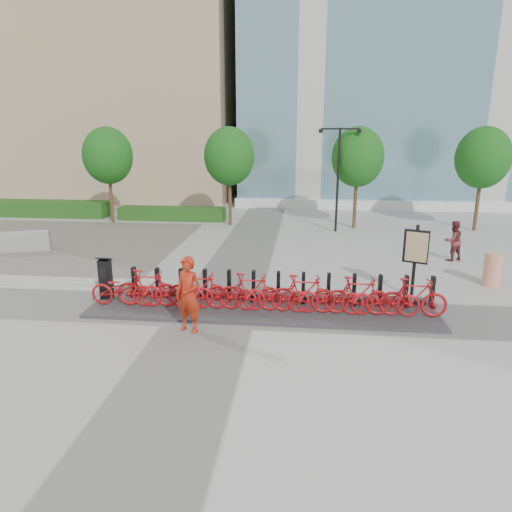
# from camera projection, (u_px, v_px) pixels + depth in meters

# --- Properties ---
(ground) EXTENTS (120.00, 120.00, 0.00)m
(ground) POSITION_uv_depth(u_px,v_px,m) (215.00, 311.00, 12.70)
(ground) COLOR #AEAEAE
(glass_building) EXTENTS (32.00, 16.00, 24.00)m
(glass_building) POSITION_uv_depth(u_px,v_px,m) (470.00, 29.00, 33.06)
(glass_building) COLOR teal
(glass_building) RESTS_ON ground
(gravel_patch) EXTENTS (14.00, 14.00, 0.00)m
(gravel_patch) POSITION_uv_depth(u_px,v_px,m) (25.00, 243.00, 20.43)
(gravel_patch) COLOR #636056
(gravel_patch) RESTS_ON ground
(hedge_a) EXTENTS (10.00, 1.40, 0.90)m
(hedge_a) POSITION_uv_depth(u_px,v_px,m) (26.00, 208.00, 26.96)
(hedge_a) COLOR #184214
(hedge_a) RESTS_ON ground
(hedge_b) EXTENTS (6.00, 1.20, 0.70)m
(hedge_b) POSITION_uv_depth(u_px,v_px,m) (172.00, 213.00, 25.78)
(hedge_b) COLOR #184214
(hedge_b) RESTS_ON ground
(tree_0) EXTENTS (2.60, 2.60, 5.10)m
(tree_0) POSITION_uv_depth(u_px,v_px,m) (108.00, 156.00, 24.08)
(tree_0) COLOR #4B331E
(tree_0) RESTS_ON ground
(tree_1) EXTENTS (2.60, 2.60, 5.10)m
(tree_1) POSITION_uv_depth(u_px,v_px,m) (229.00, 156.00, 23.42)
(tree_1) COLOR #4B331E
(tree_1) RESTS_ON ground
(tree_2) EXTENTS (2.60, 2.60, 5.10)m
(tree_2) POSITION_uv_depth(u_px,v_px,m) (358.00, 157.00, 22.76)
(tree_2) COLOR #4B331E
(tree_2) RESTS_ON ground
(tree_3) EXTENTS (2.60, 2.60, 5.10)m
(tree_3) POSITION_uv_depth(u_px,v_px,m) (483.00, 158.00, 22.15)
(tree_3) COLOR #4B331E
(tree_3) RESTS_ON ground
(streetlamp) EXTENTS (2.00, 0.20, 5.00)m
(streetlamp) POSITION_uv_depth(u_px,v_px,m) (338.00, 168.00, 22.02)
(streetlamp) COLOR black
(streetlamp) RESTS_ON ground
(dock_pad) EXTENTS (9.60, 2.40, 0.08)m
(dock_pad) POSITION_uv_depth(u_px,v_px,m) (262.00, 307.00, 12.84)
(dock_pad) COLOR #37373A
(dock_pad) RESTS_ON ground
(dock_rail_posts) EXTENTS (8.74, 0.50, 0.85)m
(dock_rail_posts) POSITION_uv_depth(u_px,v_px,m) (278.00, 287.00, 13.13)
(dock_rail_posts) COLOR black
(dock_rail_posts) RESTS_ON dock_pad
(bike_0) EXTENTS (1.82, 0.63, 0.95)m
(bike_0) POSITION_uv_depth(u_px,v_px,m) (123.00, 289.00, 12.77)
(bike_0) COLOR #A10E12
(bike_0) RESTS_ON dock_pad
(bike_1) EXTENTS (1.76, 0.50, 1.06)m
(bike_1) POSITION_uv_depth(u_px,v_px,m) (147.00, 288.00, 12.68)
(bike_1) COLOR #A10E12
(bike_1) RESTS_ON dock_pad
(bike_2) EXTENTS (1.82, 0.63, 0.95)m
(bike_2) POSITION_uv_depth(u_px,v_px,m) (173.00, 291.00, 12.62)
(bike_2) COLOR #A10E12
(bike_2) RESTS_ON dock_pad
(bike_3) EXTENTS (1.76, 0.50, 1.06)m
(bike_3) POSITION_uv_depth(u_px,v_px,m) (198.00, 290.00, 12.53)
(bike_3) COLOR #A10E12
(bike_3) RESTS_ON dock_pad
(bike_4) EXTENTS (1.82, 0.63, 0.95)m
(bike_4) POSITION_uv_depth(u_px,v_px,m) (224.00, 293.00, 12.47)
(bike_4) COLOR #A10E12
(bike_4) RESTS_ON dock_pad
(bike_5) EXTENTS (1.76, 0.50, 1.06)m
(bike_5) POSITION_uv_depth(u_px,v_px,m) (250.00, 292.00, 12.39)
(bike_5) COLOR #A10E12
(bike_5) RESTS_ON dock_pad
(bike_6) EXTENTS (1.82, 0.63, 0.95)m
(bike_6) POSITION_uv_depth(u_px,v_px,m) (276.00, 295.00, 12.33)
(bike_6) COLOR #A10E12
(bike_6) RESTS_ON dock_pad
(bike_7) EXTENTS (1.76, 0.50, 1.06)m
(bike_7) POSITION_uv_depth(u_px,v_px,m) (303.00, 294.00, 12.24)
(bike_7) COLOR #A10E12
(bike_7) RESTS_ON dock_pad
(bike_8) EXTENTS (1.82, 0.63, 0.95)m
(bike_8) POSITION_uv_depth(u_px,v_px,m) (330.00, 297.00, 12.18)
(bike_8) COLOR #A10E12
(bike_8) RESTS_ON dock_pad
(bike_9) EXTENTS (1.76, 0.50, 1.06)m
(bike_9) POSITION_uv_depth(u_px,v_px,m) (358.00, 296.00, 12.09)
(bike_9) COLOR #A10E12
(bike_9) RESTS_ON dock_pad
(bike_10) EXTENTS (1.82, 0.63, 0.95)m
(bike_10) POSITION_uv_depth(u_px,v_px,m) (385.00, 299.00, 12.03)
(bike_10) COLOR #A10E12
(bike_10) RESTS_ON dock_pad
(bike_11) EXTENTS (1.76, 0.50, 1.06)m
(bike_11) POSITION_uv_depth(u_px,v_px,m) (413.00, 298.00, 11.95)
(bike_11) COLOR #A10E12
(bike_11) RESTS_ON dock_pad
(kiosk) EXTENTS (0.39, 0.33, 1.27)m
(kiosk) POSITION_uv_depth(u_px,v_px,m) (106.00, 278.00, 13.30)
(kiosk) COLOR black
(kiosk) RESTS_ON dock_pad
(worker_red) EXTENTS (0.81, 0.67, 1.91)m
(worker_red) POSITION_uv_depth(u_px,v_px,m) (188.00, 295.00, 11.17)
(worker_red) COLOR #A7220E
(worker_red) RESTS_ON ground
(pedestrian) EXTENTS (0.92, 0.82, 1.55)m
(pedestrian) POSITION_uv_depth(u_px,v_px,m) (453.00, 241.00, 17.48)
(pedestrian) COLOR maroon
(pedestrian) RESTS_ON ground
(construction_barrel) EXTENTS (0.72, 0.72, 1.07)m
(construction_barrel) POSITION_uv_depth(u_px,v_px,m) (493.00, 269.00, 14.68)
(construction_barrel) COLOR #F1570F
(construction_barrel) RESTS_ON ground
(jersey_barrier) EXTENTS (2.13, 1.24, 0.80)m
(jersey_barrier) POSITION_uv_depth(u_px,v_px,m) (24.00, 241.00, 19.00)
(jersey_barrier) COLOR #A4A4A0
(jersey_barrier) RESTS_ON ground
(map_sign) EXTENTS (0.70, 0.38, 2.20)m
(map_sign) POSITION_uv_depth(u_px,v_px,m) (416.00, 250.00, 13.43)
(map_sign) COLOR black
(map_sign) RESTS_ON ground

